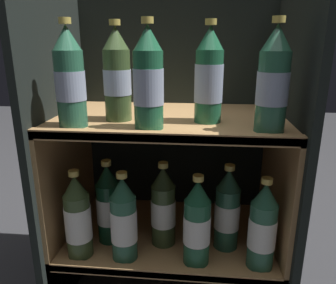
% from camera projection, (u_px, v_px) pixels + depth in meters
% --- Properties ---
extents(fridge_back_wall, '(0.66, 0.02, 0.90)m').
position_uv_depth(fridge_back_wall, '(175.00, 133.00, 1.13)').
color(fridge_back_wall, black).
rests_on(fridge_back_wall, ground_plane).
extents(fridge_side_left, '(0.02, 0.43, 0.90)m').
position_uv_depth(fridge_side_left, '(62.00, 149.00, 0.97)').
color(fridge_side_left, black).
rests_on(fridge_side_left, ground_plane).
extents(fridge_side_right, '(0.02, 0.43, 0.90)m').
position_uv_depth(fridge_side_right, '(285.00, 156.00, 0.91)').
color(fridge_side_right, black).
rests_on(fridge_side_right, ground_plane).
extents(shelf_lower, '(0.62, 0.39, 0.20)m').
position_uv_depth(shelf_lower, '(170.00, 242.00, 1.02)').
color(shelf_lower, '#9E7547').
rests_on(shelf_lower, ground_plane).
extents(shelf_upper, '(0.62, 0.39, 0.56)m').
position_uv_depth(shelf_upper, '(170.00, 168.00, 0.95)').
color(shelf_upper, '#9E7547').
rests_on(shelf_upper, ground_plane).
extents(bottle_upper_front_0, '(0.07, 0.07, 0.25)m').
position_uv_depth(bottle_upper_front_0, '(70.00, 80.00, 0.76)').
color(bottle_upper_front_0, '#285B42').
rests_on(bottle_upper_front_0, shelf_upper).
extents(bottle_upper_front_1, '(0.07, 0.07, 0.25)m').
position_uv_depth(bottle_upper_front_1, '(148.00, 81.00, 0.75)').
color(bottle_upper_front_1, '#1E5638').
rests_on(bottle_upper_front_1, shelf_upper).
extents(bottle_upper_front_2, '(0.07, 0.07, 0.25)m').
position_uv_depth(bottle_upper_front_2, '(273.00, 82.00, 0.72)').
color(bottle_upper_front_2, '#285B42').
rests_on(bottle_upper_front_2, shelf_upper).
extents(bottle_upper_back_0, '(0.07, 0.07, 0.25)m').
position_uv_depth(bottle_upper_back_0, '(117.00, 76.00, 0.83)').
color(bottle_upper_back_0, '#384C28').
rests_on(bottle_upper_back_0, shelf_upper).
extents(bottle_upper_back_1, '(0.07, 0.07, 0.25)m').
position_uv_depth(bottle_upper_back_1, '(209.00, 78.00, 0.81)').
color(bottle_upper_back_1, '#1E5638').
rests_on(bottle_upper_back_1, shelf_upper).
extents(bottle_lower_front_0, '(0.07, 0.07, 0.25)m').
position_uv_depth(bottle_lower_front_0, '(78.00, 218.00, 0.87)').
color(bottle_lower_front_0, '#384C28').
rests_on(bottle_lower_front_0, shelf_lower).
extents(bottle_lower_front_1, '(0.07, 0.07, 0.25)m').
position_uv_depth(bottle_lower_front_1, '(124.00, 221.00, 0.86)').
color(bottle_lower_front_1, '#285B42').
rests_on(bottle_lower_front_1, shelf_lower).
extents(bottle_lower_front_2, '(0.07, 0.07, 0.25)m').
position_uv_depth(bottle_lower_front_2, '(197.00, 224.00, 0.84)').
color(bottle_lower_front_2, '#1E5638').
rests_on(bottle_lower_front_2, shelf_lower).
extents(bottle_lower_front_3, '(0.07, 0.07, 0.25)m').
position_uv_depth(bottle_lower_front_3, '(262.00, 228.00, 0.83)').
color(bottle_lower_front_3, '#285B42').
rests_on(bottle_lower_front_3, shelf_lower).
extents(bottle_lower_back_0, '(0.07, 0.07, 0.25)m').
position_uv_depth(bottle_lower_back_0, '(109.00, 205.00, 0.94)').
color(bottle_lower_back_0, '#144228').
rests_on(bottle_lower_back_0, shelf_lower).
extents(bottle_lower_back_1, '(0.07, 0.07, 0.25)m').
position_uv_depth(bottle_lower_back_1, '(163.00, 208.00, 0.93)').
color(bottle_lower_back_1, '#384C28').
rests_on(bottle_lower_back_1, shelf_lower).
extents(bottle_lower_back_2, '(0.07, 0.07, 0.25)m').
position_uv_depth(bottle_lower_back_2, '(227.00, 211.00, 0.91)').
color(bottle_lower_back_2, '#285B42').
rests_on(bottle_lower_back_2, shelf_lower).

